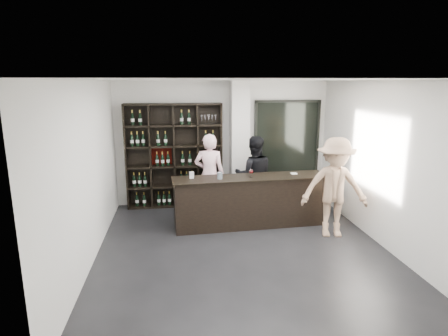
{
  "coord_description": "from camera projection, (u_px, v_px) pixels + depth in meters",
  "views": [
    {
      "loc": [
        -1.12,
        -5.97,
        2.87
      ],
      "look_at": [
        -0.19,
        1.1,
        1.22
      ],
      "focal_mm": 30.0,
      "sensor_mm": 36.0,
      "label": 1
    }
  ],
  "objects": [
    {
      "name": "tasting_counter",
      "position": [
        250.0,
        201.0,
        7.55
      ],
      "size": [
        3.12,
        0.65,
        1.03
      ],
      "rotation": [
        0.0,
        0.0,
        0.05
      ],
      "color": "black",
      "rests_on": "floor"
    },
    {
      "name": "wine_glass",
      "position": [
        251.0,
        173.0,
        7.37
      ],
      "size": [
        0.1,
        0.1,
        0.19
      ],
      "primitive_type": null,
      "rotation": [
        0.0,
        0.0,
        -0.31
      ],
      "color": "white",
      "rests_on": "tasting_counter"
    },
    {
      "name": "taster_black",
      "position": [
        254.0,
        175.0,
        8.22
      ],
      "size": [
        0.92,
        0.75,
        1.73
      ],
      "primitive_type": "imported",
      "rotation": [
        0.0,
        0.0,
        3.02
      ],
      "color": "black",
      "rests_on": "floor"
    },
    {
      "name": "structural_column",
      "position": [
        239.0,
        144.0,
        8.66
      ],
      "size": [
        0.4,
        0.4,
        2.9
      ],
      "primitive_type": "cube",
      "color": "silver",
      "rests_on": "floor"
    },
    {
      "name": "wine_shelf",
      "position": [
        174.0,
        156.0,
        8.62
      ],
      "size": [
        2.2,
        0.35,
        2.4
      ],
      "primitive_type": null,
      "color": "black",
      "rests_on": "floor"
    },
    {
      "name": "taster_pink",
      "position": [
        210.0,
        175.0,
        8.09
      ],
      "size": [
        0.74,
        0.57,
        1.8
      ],
      "primitive_type": "imported",
      "rotation": [
        0.0,
        0.0,
        2.91
      ],
      "color": "#FFC7D0",
      "rests_on": "floor"
    },
    {
      "name": "floor",
      "position": [
        243.0,
        250.0,
        6.56
      ],
      "size": [
        5.0,
        5.5,
        0.01
      ],
      "primitive_type": "cube",
      "color": "black",
      "rests_on": "ground"
    },
    {
      "name": "napkin_stack",
      "position": [
        294.0,
        173.0,
        7.66
      ],
      "size": [
        0.11,
        0.11,
        0.02
      ],
      "primitive_type": "cube",
      "rotation": [
        0.0,
        0.0,
        0.0
      ],
      "color": "white",
      "rests_on": "tasting_counter"
    },
    {
      "name": "card_stand",
      "position": [
        192.0,
        175.0,
        7.29
      ],
      "size": [
        0.09,
        0.05,
        0.13
      ],
      "primitive_type": "cube",
      "rotation": [
        0.0,
        0.0,
        0.05
      ],
      "color": "white",
      "rests_on": "tasting_counter"
    },
    {
      "name": "customer",
      "position": [
        335.0,
        188.0,
        6.96
      ],
      "size": [
        1.33,
        0.93,
        1.89
      ],
      "primitive_type": "imported",
      "rotation": [
        0.0,
        0.0,
        -0.2
      ],
      "color": "tan",
      "rests_on": "floor"
    },
    {
      "name": "spit_cup",
      "position": [
        220.0,
        176.0,
        7.25
      ],
      "size": [
        0.13,
        0.13,
        0.13
      ],
      "primitive_type": "cylinder",
      "rotation": [
        0.0,
        0.0,
        -0.31
      ],
      "color": "silver",
      "rests_on": "tasting_counter"
    },
    {
      "name": "glass_panel",
      "position": [
        287.0,
        144.0,
        9.04
      ],
      "size": [
        1.6,
        0.08,
        2.1
      ],
      "color": "black",
      "rests_on": "floor"
    }
  ]
}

